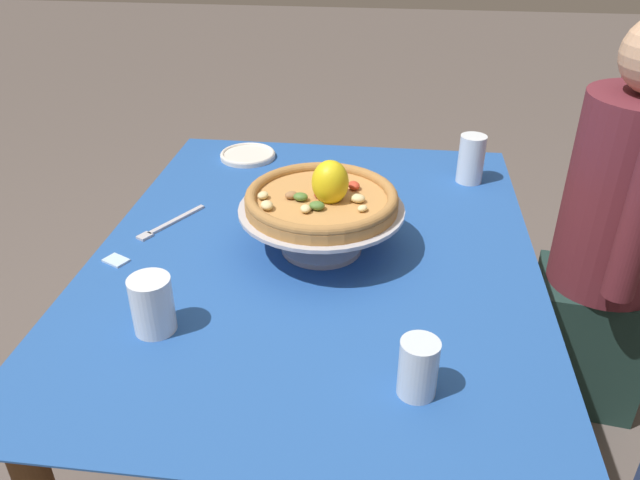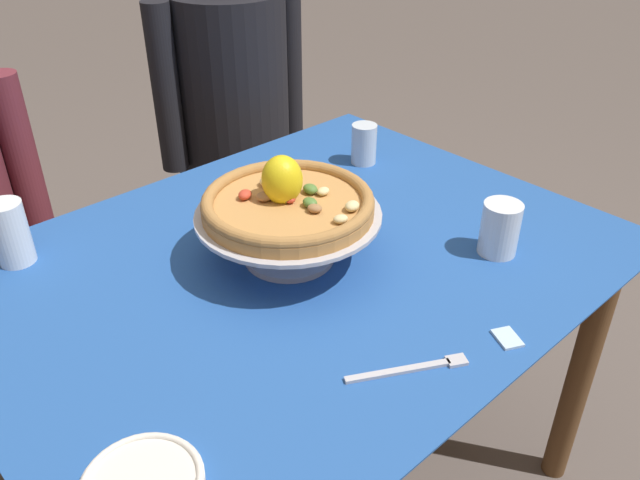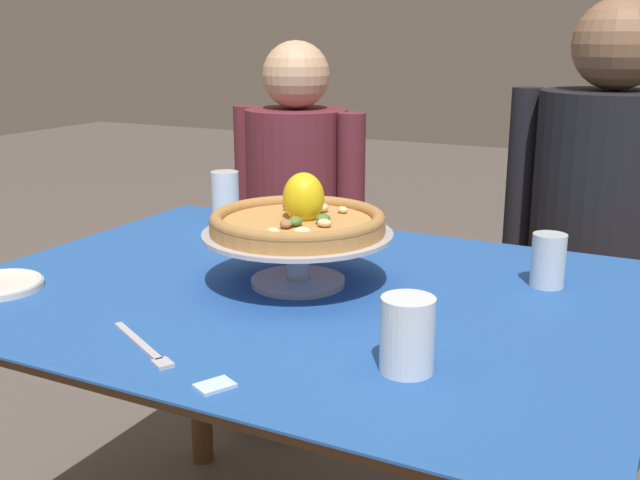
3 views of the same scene
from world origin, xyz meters
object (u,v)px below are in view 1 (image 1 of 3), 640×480
at_px(pizza_stand, 321,220).
at_px(sugar_packet, 116,260).
at_px(side_plate, 248,155).
at_px(diner_left, 610,244).
at_px(pizza, 322,198).
at_px(water_glass_back_left, 471,162).
at_px(water_glass_front_right, 153,307).
at_px(dinner_fork, 168,224).
at_px(water_glass_back_right, 418,371).

height_order(pizza_stand, sugar_packet, pizza_stand).
relative_size(side_plate, sugar_packet, 3.20).
xyz_separation_m(pizza_stand, side_plate, (-0.48, -0.28, -0.06)).
height_order(pizza_stand, diner_left, diner_left).
distance_m(pizza, water_glass_back_left, 0.53).
bearing_deg(side_plate, pizza_stand, 29.74).
bearing_deg(diner_left, water_glass_front_right, -54.42).
height_order(sugar_packet, diner_left, diner_left).
bearing_deg(diner_left, pizza_stand, -61.23).
height_order(pizza, dinner_fork, pizza).
bearing_deg(water_glass_front_right, dinner_fork, -164.26).
bearing_deg(pizza, water_glass_front_right, -40.12).
xyz_separation_m(water_glass_back_left, sugar_packet, (0.50, -0.78, -0.05)).
bearing_deg(pizza, water_glass_back_right, 25.72).
distance_m(water_glass_back_left, dinner_fork, 0.80).
relative_size(pizza_stand, sugar_packet, 7.11).
xyz_separation_m(water_glass_back_right, diner_left, (-0.84, 0.56, -0.22)).
xyz_separation_m(water_glass_back_right, water_glass_back_left, (-0.82, 0.15, 0.01)).
bearing_deg(diner_left, water_glass_back_left, -86.68).
bearing_deg(sugar_packet, water_glass_back_right, 63.72).
height_order(water_glass_back_left, water_glass_front_right, water_glass_back_left).
relative_size(pizza_stand, diner_left, 0.30).
bearing_deg(side_plate, diner_left, 86.69).
bearing_deg(sugar_packet, pizza, 103.86).
distance_m(water_glass_back_right, sugar_packet, 0.71).
relative_size(water_glass_front_right, side_plate, 0.68).
bearing_deg(water_glass_back_left, diner_left, 93.32).
relative_size(water_glass_back_right, diner_left, 0.09).
xyz_separation_m(pizza_stand, dinner_fork, (-0.06, -0.37, -0.07)).
height_order(pizza, sugar_packet, pizza).
xyz_separation_m(water_glass_back_right, water_glass_front_right, (-0.10, -0.47, 0.01)).
relative_size(dinner_fork, sugar_packet, 3.67).
height_order(water_glass_back_right, water_glass_back_left, water_glass_back_left).
bearing_deg(pizza_stand, diner_left, 118.77).
height_order(side_plate, diner_left, diner_left).
xyz_separation_m(dinner_fork, diner_left, (-0.36, 1.14, -0.18)).
relative_size(water_glass_back_right, side_plate, 0.63).
relative_size(water_glass_back_left, side_plate, 0.80).
bearing_deg(sugar_packet, dinner_fork, 160.84).
bearing_deg(diner_left, dinner_fork, -72.44).
bearing_deg(side_plate, water_glass_back_right, 27.97).
height_order(pizza_stand, dinner_fork, pizza_stand).
bearing_deg(side_plate, water_glass_front_right, 0.75).
bearing_deg(water_glass_back_left, side_plate, -97.68).
bearing_deg(side_plate, pizza, 29.86).
xyz_separation_m(water_glass_back_right, sugar_packet, (-0.31, -0.63, -0.04)).
relative_size(water_glass_front_right, diner_left, 0.09).
height_order(water_glass_front_right, side_plate, water_glass_front_right).
relative_size(water_glass_back_left, diner_left, 0.11).
relative_size(water_glass_back_right, sugar_packet, 2.01).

